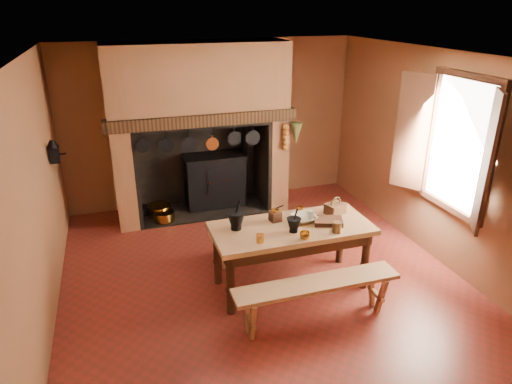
{
  "coord_description": "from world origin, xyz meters",
  "views": [
    {
      "loc": [
        -1.61,
        -4.83,
        3.34
      ],
      "look_at": [
        0.03,
        0.3,
        1.09
      ],
      "focal_mm": 32.0,
      "sensor_mm": 36.0,
      "label": 1
    }
  ],
  "objects_px": {
    "iron_range": "(215,180)",
    "mixing_bowl": "(304,218)",
    "work_table": "(291,236)",
    "wicker_basket": "(335,208)",
    "coffee_grinder": "(275,215)",
    "bench_front": "(316,292)"
  },
  "relations": [
    {
      "from": "work_table",
      "to": "coffee_grinder",
      "type": "height_order",
      "value": "coffee_grinder"
    },
    {
      "from": "bench_front",
      "to": "work_table",
      "type": "bearing_deg",
      "value": 90.0
    },
    {
      "from": "iron_range",
      "to": "mixing_bowl",
      "type": "distance_m",
      "value": 2.72
    },
    {
      "from": "iron_range",
      "to": "mixing_bowl",
      "type": "height_order",
      "value": "iron_range"
    },
    {
      "from": "work_table",
      "to": "wicker_basket",
      "type": "xyz_separation_m",
      "value": [
        0.66,
        0.16,
        0.21
      ]
    },
    {
      "from": "work_table",
      "to": "coffee_grinder",
      "type": "relative_size",
      "value": 9.73
    },
    {
      "from": "coffee_grinder",
      "to": "wicker_basket",
      "type": "bearing_deg",
      "value": -11.38
    },
    {
      "from": "iron_range",
      "to": "wicker_basket",
      "type": "bearing_deg",
      "value": -68.65
    },
    {
      "from": "bench_front",
      "to": "mixing_bowl",
      "type": "xyz_separation_m",
      "value": [
        0.19,
        0.85,
        0.48
      ]
    },
    {
      "from": "mixing_bowl",
      "to": "work_table",
      "type": "bearing_deg",
      "value": -156.93
    },
    {
      "from": "mixing_bowl",
      "to": "wicker_basket",
      "type": "xyz_separation_m",
      "value": [
        0.46,
        0.08,
        0.04
      ]
    },
    {
      "from": "iron_range",
      "to": "wicker_basket",
      "type": "distance_m",
      "value": 2.78
    },
    {
      "from": "coffee_grinder",
      "to": "work_table",
      "type": "bearing_deg",
      "value": -63.08
    },
    {
      "from": "mixing_bowl",
      "to": "wicker_basket",
      "type": "relative_size",
      "value": 1.05
    },
    {
      "from": "coffee_grinder",
      "to": "wicker_basket",
      "type": "xyz_separation_m",
      "value": [
        0.8,
        -0.03,
        0.0
      ]
    },
    {
      "from": "coffee_grinder",
      "to": "iron_range",
      "type": "bearing_deg",
      "value": 85.33
    },
    {
      "from": "iron_range",
      "to": "bench_front",
      "type": "height_order",
      "value": "iron_range"
    },
    {
      "from": "wicker_basket",
      "to": "bench_front",
      "type": "bearing_deg",
      "value": -145.67
    },
    {
      "from": "iron_range",
      "to": "bench_front",
      "type": "relative_size",
      "value": 0.85
    },
    {
      "from": "bench_front",
      "to": "coffee_grinder",
      "type": "bearing_deg",
      "value": 98.41
    },
    {
      "from": "wicker_basket",
      "to": "work_table",
      "type": "bearing_deg",
      "value": 173.65
    },
    {
      "from": "work_table",
      "to": "wicker_basket",
      "type": "distance_m",
      "value": 0.71
    }
  ]
}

